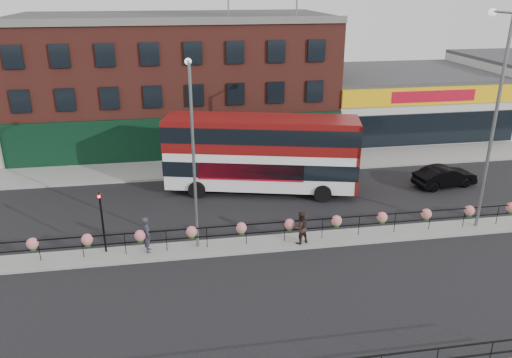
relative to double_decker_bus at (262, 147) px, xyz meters
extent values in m
plane|color=black|center=(-1.05, -7.10, -3.00)|extent=(120.00, 120.00, 0.00)
cube|color=gray|center=(-1.05, 4.90, -2.93)|extent=(60.00, 4.00, 0.15)
cube|color=gray|center=(-1.05, -7.10, -2.93)|extent=(60.00, 1.60, 0.15)
cube|color=brown|center=(-5.05, 12.90, 2.00)|extent=(25.00, 12.00, 10.00)
cube|color=#3F3F42|center=(-5.05, 12.90, 7.15)|extent=(25.00, 12.00, 0.30)
cube|color=black|center=(-5.05, 6.82, -1.30)|extent=(25.00, 0.25, 3.40)
cube|color=silver|center=(14.95, 12.90, -0.50)|extent=(15.00, 12.00, 5.00)
cube|color=#3F3F42|center=(14.95, 12.90, 2.15)|extent=(15.00, 12.00, 0.30)
cube|color=yellow|center=(14.95, 6.82, 1.30)|extent=(15.00, 0.25, 1.40)
cube|color=#B60C22|center=(14.95, 6.70, 1.30)|extent=(7.00, 0.10, 0.90)
cube|color=black|center=(14.95, 6.82, -1.40)|extent=(15.00, 0.25, 2.60)
cylinder|color=slate|center=(-1.05, 7.90, 8.00)|extent=(0.12, 0.12, 1.40)
cylinder|color=slate|center=(3.95, 7.90, 8.00)|extent=(0.12, 0.12, 1.40)
cube|color=black|center=(-1.05, -7.10, -1.75)|extent=(30.00, 0.05, 0.05)
cube|color=black|center=(-1.05, -7.10, -2.25)|extent=(30.00, 0.05, 0.05)
cylinder|color=black|center=(-12.05, -7.10, -2.30)|extent=(0.04, 0.04, 1.10)
cylinder|color=black|center=(-10.05, -7.10, -2.30)|extent=(0.04, 0.04, 1.10)
cylinder|color=black|center=(-8.05, -7.10, -2.30)|extent=(0.04, 0.04, 1.10)
cylinder|color=black|center=(-6.05, -7.10, -2.30)|extent=(0.04, 0.04, 1.10)
cylinder|color=black|center=(-4.05, -7.10, -2.30)|extent=(0.04, 0.04, 1.10)
cylinder|color=black|center=(-2.05, -7.10, -2.30)|extent=(0.04, 0.04, 1.10)
cylinder|color=black|center=(-0.05, -7.10, -2.30)|extent=(0.04, 0.04, 1.10)
cylinder|color=black|center=(1.95, -7.10, -2.30)|extent=(0.04, 0.04, 1.10)
cylinder|color=black|center=(3.95, -7.10, -2.30)|extent=(0.04, 0.04, 1.10)
cylinder|color=black|center=(5.95, -7.10, -2.30)|extent=(0.04, 0.04, 1.10)
cylinder|color=black|center=(7.95, -7.10, -2.30)|extent=(0.04, 0.04, 1.10)
cylinder|color=black|center=(9.95, -7.10, -2.30)|extent=(0.04, 0.04, 1.10)
cylinder|color=black|center=(11.95, -7.10, -2.30)|extent=(0.04, 0.04, 1.10)
sphere|color=#D47173|center=(-12.30, -7.10, -1.90)|extent=(0.56, 0.56, 0.56)
sphere|color=#1E4F15|center=(-12.30, -7.10, -2.13)|extent=(0.36, 0.36, 0.36)
sphere|color=#D47173|center=(-9.80, -7.10, -1.90)|extent=(0.56, 0.56, 0.56)
sphere|color=#1E4F15|center=(-9.80, -7.10, -2.13)|extent=(0.36, 0.36, 0.36)
sphere|color=#D47173|center=(-7.30, -7.10, -1.90)|extent=(0.56, 0.56, 0.56)
sphere|color=#1E4F15|center=(-7.30, -7.10, -2.13)|extent=(0.36, 0.36, 0.36)
sphere|color=#D47173|center=(-4.80, -7.10, -1.90)|extent=(0.56, 0.56, 0.56)
sphere|color=#1E4F15|center=(-4.80, -7.10, -2.13)|extent=(0.36, 0.36, 0.36)
sphere|color=#D47173|center=(-2.30, -7.10, -1.90)|extent=(0.56, 0.56, 0.56)
sphere|color=#1E4F15|center=(-2.30, -7.10, -2.13)|extent=(0.36, 0.36, 0.36)
sphere|color=#D47173|center=(0.20, -7.10, -1.90)|extent=(0.56, 0.56, 0.56)
sphere|color=#1E4F15|center=(0.20, -7.10, -2.13)|extent=(0.36, 0.36, 0.36)
sphere|color=#D47173|center=(2.70, -7.10, -1.90)|extent=(0.56, 0.56, 0.56)
sphere|color=#1E4F15|center=(2.70, -7.10, -2.13)|extent=(0.36, 0.36, 0.36)
sphere|color=#D47173|center=(5.20, -7.10, -1.90)|extent=(0.56, 0.56, 0.56)
sphere|color=#1E4F15|center=(5.20, -7.10, -2.13)|extent=(0.36, 0.36, 0.36)
sphere|color=#D47173|center=(7.70, -7.10, -1.90)|extent=(0.56, 0.56, 0.56)
sphere|color=#1E4F15|center=(7.70, -7.10, -2.13)|extent=(0.36, 0.36, 0.36)
sphere|color=#D47173|center=(10.20, -7.10, -1.90)|extent=(0.56, 0.56, 0.56)
sphere|color=#1E4F15|center=(10.20, -7.10, -2.13)|extent=(0.36, 0.36, 0.36)
sphere|color=#D47173|center=(12.70, -7.10, -1.90)|extent=(0.56, 0.56, 0.56)
sphere|color=#1E4F15|center=(12.70, -7.10, -2.13)|extent=(0.36, 0.36, 0.36)
cylinder|color=black|center=(4.95, -17.20, -2.30)|extent=(0.04, 0.04, 1.10)
cube|color=white|center=(-0.05, 0.01, -0.39)|extent=(12.29, 5.57, 4.36)
cube|color=maroon|center=(-0.05, 0.01, 0.86)|extent=(12.36, 5.64, 1.96)
cube|color=black|center=(-0.05, 0.01, -1.15)|extent=(12.38, 5.67, 0.98)
cube|color=black|center=(-0.05, 0.01, 1.03)|extent=(12.41, 5.69, 0.98)
cube|color=maroon|center=(-0.05, 0.01, 1.82)|extent=(12.29, 5.57, 0.13)
cube|color=maroon|center=(5.71, -1.44, -0.39)|extent=(0.87, 2.75, 4.36)
cube|color=#B60C22|center=(-0.91, -1.19, -1.21)|extent=(6.35, 1.64, 1.09)
cylinder|color=black|center=(-4.18, -0.35, -2.46)|extent=(1.14, 0.58, 1.09)
cylinder|color=black|center=(-3.52, 2.29, -2.46)|extent=(1.14, 0.58, 1.09)
cylinder|color=black|center=(3.42, -2.27, -2.46)|extent=(1.14, 0.58, 1.09)
cylinder|color=black|center=(4.09, 0.38, -2.46)|extent=(1.14, 0.58, 1.09)
imported|color=black|center=(12.10, -1.16, -2.31)|extent=(2.77, 4.67, 1.39)
imported|color=#2C2D38|center=(-6.97, -7.01, -1.92)|extent=(0.78, 0.60, 1.86)
imported|color=black|center=(0.70, -7.41, -1.99)|extent=(1.25, 1.18, 1.74)
cylinder|color=slate|center=(-4.51, -6.93, 1.73)|extent=(0.15, 0.15, 9.17)
cylinder|color=slate|center=(-4.51, -6.24, 6.23)|extent=(0.09, 1.38, 0.09)
sphere|color=silver|center=(-4.51, -5.55, 6.18)|extent=(0.33, 0.33, 0.33)
cylinder|color=slate|center=(10.73, -7.11, 2.77)|extent=(0.18, 0.18, 11.25)
cylinder|color=slate|center=(10.73, -6.27, 8.28)|extent=(0.11, 1.69, 0.11)
sphere|color=silver|center=(10.73, -5.43, 8.22)|extent=(0.40, 0.40, 0.40)
cylinder|color=black|center=(-9.05, -6.70, -1.25)|extent=(0.10, 0.10, 3.20)
imported|color=black|center=(-9.05, -6.70, 0.35)|extent=(0.15, 0.18, 0.90)
sphere|color=#FF190C|center=(-9.05, -6.82, 0.17)|extent=(0.14, 0.14, 0.14)
camera|label=1|loc=(-5.25, -29.40, 9.58)|focal=35.00mm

